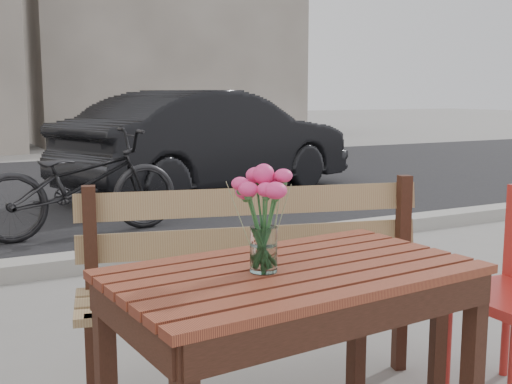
% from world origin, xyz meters
% --- Properties ---
extents(street, '(30.00, 8.12, 0.12)m').
position_xyz_m(street, '(0.00, 5.06, 0.03)').
color(street, black).
rests_on(street, ground).
extents(main_table, '(1.20, 0.76, 0.71)m').
position_xyz_m(main_table, '(-0.03, 0.15, 0.59)').
color(main_table, '#572117').
rests_on(main_table, ground).
extents(main_bench, '(1.55, 0.79, 0.92)m').
position_xyz_m(main_bench, '(0.15, 0.72, 0.56)').
color(main_bench, '#906D4A').
rests_on(main_bench, ground).
extents(main_vase, '(0.18, 0.18, 0.34)m').
position_xyz_m(main_vase, '(-0.14, 0.15, 0.92)').
color(main_vase, white).
rests_on(main_vase, main_table).
extents(parked_car, '(4.18, 2.51, 1.30)m').
position_xyz_m(parked_car, '(2.22, 5.89, 0.65)').
color(parked_car, black).
rests_on(parked_car, ground).
extents(bicycle, '(1.85, 0.76, 0.95)m').
position_xyz_m(bicycle, '(0.19, 4.17, 0.47)').
color(bicycle, black).
rests_on(bicycle, ground).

